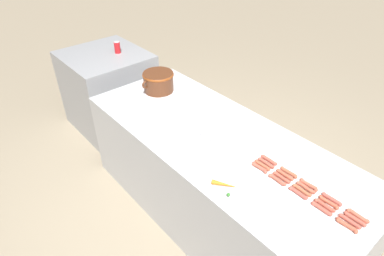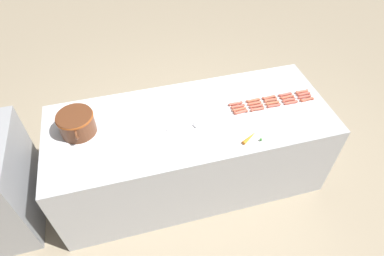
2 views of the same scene
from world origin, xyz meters
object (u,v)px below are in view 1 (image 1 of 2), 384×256
at_px(hot_dog_5, 350,221).
at_px(soda_can, 117,47).
at_px(hot_dog_1, 322,209).
at_px(hot_dog_18, 289,172).
at_px(hot_dog_15, 358,216).
at_px(hot_dog_6, 325,205).
at_px(hot_dog_3, 277,180).
at_px(hot_dog_13, 285,175).
at_px(hot_dog_2, 298,193).
at_px(carrot, 225,185).
at_px(hot_dog_8, 282,177).
at_px(back_cabinet, 109,91).
at_px(bean_pot, 158,81).
at_px(hot_dog_17, 309,185).
at_px(hot_dog_7, 302,190).
at_px(hot_dog_4, 260,167).
at_px(serving_spoon, 209,140).
at_px(hot_dog_19, 269,160).
at_px(hot_dog_16, 332,199).
at_px(hot_dog_12, 306,188).
at_px(hot_dog_10, 355,219).
at_px(hot_dog_11, 329,202).
at_px(hot_dog_0, 347,225).
at_px(hot_dog_9, 262,165).
at_px(hot_dog_14, 266,163).

bearing_deg(hot_dog_5, soda_can, 86.22).
xyz_separation_m(hot_dog_1, soda_can, (0.22, 2.66, 0.12)).
relative_size(hot_dog_5, hot_dog_18, 1.00).
bearing_deg(hot_dog_15, hot_dog_6, 113.81).
bearing_deg(hot_dog_3, hot_dog_13, -2.81).
xyz_separation_m(hot_dog_2, carrot, (-0.29, 0.33, 0.00)).
bearing_deg(hot_dog_15, hot_dog_8, 98.60).
bearing_deg(hot_dog_6, back_cabinet, 89.02).
bearing_deg(bean_pot, hot_dog_17, -90.91).
bearing_deg(hot_dog_7, hot_dog_4, 96.43).
xyz_separation_m(hot_dog_17, serving_spoon, (-0.15, 0.75, -0.00)).
distance_m(hot_dog_19, bean_pot, 1.31).
xyz_separation_m(hot_dog_6, hot_dog_7, (0.00, 0.16, 0.00)).
bearing_deg(hot_dog_4, hot_dog_16, -76.83).
bearing_deg(bean_pot, hot_dog_8, -93.90).
bearing_deg(bean_pot, hot_dog_18, -90.98).
bearing_deg(hot_dog_8, hot_dog_15, -81.40).
xyz_separation_m(hot_dog_4, hot_dog_12, (0.07, -0.30, 0.00)).
relative_size(hot_dog_4, hot_dog_15, 1.00).
distance_m(hot_dog_10, hot_dog_18, 0.47).
xyz_separation_m(hot_dog_7, hot_dog_8, (-0.00, 0.15, 0.00)).
distance_m(hot_dog_11, hot_dog_15, 0.16).
height_order(hot_dog_15, carrot, carrot).
height_order(hot_dog_5, hot_dog_13, same).
relative_size(hot_dog_5, hot_dog_11, 1.00).
bearing_deg(hot_dog_7, hot_dog_3, 104.00).
height_order(hot_dog_5, hot_dog_8, same).
bearing_deg(hot_dog_0, hot_dog_1, 90.07).
distance_m(hot_dog_3, hot_dog_4, 0.15).
relative_size(hot_dog_5, hot_dog_15, 1.00).
distance_m(hot_dog_8, hot_dog_15, 0.47).
bearing_deg(hot_dog_9, hot_dog_2, -96.12).
height_order(hot_dog_5, hot_dog_16, same).
bearing_deg(hot_dog_14, hot_dog_19, 9.53).
height_order(hot_dog_12, hot_dog_18, same).
bearing_deg(hot_dog_7, hot_dog_13, 76.74).
bearing_deg(carrot, hot_dog_13, -26.80).
distance_m(hot_dog_1, hot_dog_11, 0.07).
height_order(hot_dog_4, hot_dog_15, same).
distance_m(hot_dog_0, hot_dog_5, 0.04).
xyz_separation_m(hot_dog_5, hot_dog_8, (-0.00, 0.46, 0.00)).
distance_m(hot_dog_1, hot_dog_2, 0.16).
height_order(hot_dog_2, hot_dog_8, same).
xyz_separation_m(back_cabinet, hot_dog_7, (-0.04, -2.57, 0.39)).
xyz_separation_m(hot_dog_17, soda_can, (0.11, 2.50, 0.12)).
xyz_separation_m(hot_dog_7, soda_can, (0.19, 2.50, 0.12)).
bearing_deg(back_cabinet, hot_dog_5, -90.87).
height_order(hot_dog_5, bean_pot, bean_pot).
distance_m(hot_dog_11, hot_dog_12, 0.16).
bearing_deg(hot_dog_16, hot_dog_1, -179.74).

